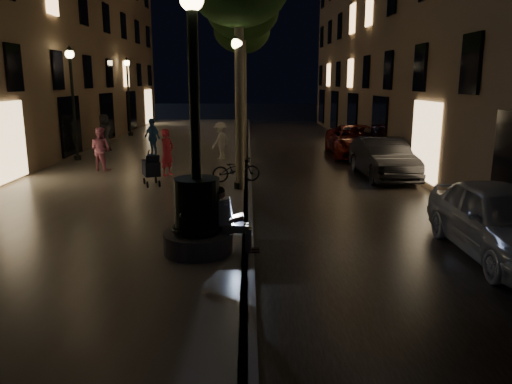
{
  "coord_description": "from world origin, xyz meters",
  "views": [
    {
      "loc": [
        0.01,
        -7.56,
        3.55
      ],
      "look_at": [
        0.18,
        3.0,
        1.2
      ],
      "focal_mm": 35.0,
      "sensor_mm": 36.0,
      "label": 1
    }
  ],
  "objects_px": {
    "stroller": "(151,168)",
    "pedestrian_blue": "(152,137)",
    "lamp_left_c": "(128,86)",
    "car_third": "(356,141)",
    "car_front": "(502,220)",
    "bicycle": "(236,169)",
    "lamp_curb_c": "(243,86)",
    "pedestrian_dark": "(105,133)",
    "seated_man_laptop": "(228,217)",
    "lamp_curb_a": "(238,92)",
    "tree_second": "(243,12)",
    "lamp_left_b": "(72,89)",
    "pedestrian_white": "(221,141)",
    "tree_third": "(242,31)",
    "lamp_curb_d": "(244,85)",
    "tree_far": "(244,35)",
    "lamp_curb_b": "(241,88)",
    "pedestrian_pink": "(101,149)",
    "fountain_lamppost": "(197,203)",
    "car_second": "(383,158)",
    "pedestrian_red": "(167,152)"
  },
  "relations": [
    {
      "from": "fountain_lamppost",
      "to": "seated_man_laptop",
      "type": "xyz_separation_m",
      "value": [
        0.61,
        0.0,
        -0.3
      ]
    },
    {
      "from": "lamp_left_c",
      "to": "pedestrian_dark",
      "type": "bearing_deg",
      "value": -86.77
    },
    {
      "from": "car_front",
      "to": "tree_far",
      "type": "bearing_deg",
      "value": 103.25
    },
    {
      "from": "seated_man_laptop",
      "to": "lamp_curb_a",
      "type": "distance_m",
      "value": 6.44
    },
    {
      "from": "car_front",
      "to": "bicycle",
      "type": "xyz_separation_m",
      "value": [
        -5.6,
        6.94,
        -0.14
      ]
    },
    {
      "from": "lamp_curb_b",
      "to": "lamp_left_b",
      "type": "relative_size",
      "value": 1.0
    },
    {
      "from": "tree_third",
      "to": "pedestrian_white",
      "type": "distance_m",
      "value": 7.71
    },
    {
      "from": "tree_second",
      "to": "lamp_left_b",
      "type": "bearing_deg",
      "value": 180.0
    },
    {
      "from": "tree_third",
      "to": "lamp_curb_d",
      "type": "relative_size",
      "value": 1.5
    },
    {
      "from": "lamp_left_c",
      "to": "car_third",
      "type": "xyz_separation_m",
      "value": [
        12.6,
        -7.68,
        -2.49
      ]
    },
    {
      "from": "tree_far",
      "to": "lamp_curb_c",
      "type": "xyz_separation_m",
      "value": [
        -0.08,
        -2.0,
        -3.2
      ]
    },
    {
      "from": "lamp_left_b",
      "to": "tree_second",
      "type": "bearing_deg",
      "value": 0.0
    },
    {
      "from": "seated_man_laptop",
      "to": "tree_third",
      "type": "bearing_deg",
      "value": 89.72
    },
    {
      "from": "car_second",
      "to": "pedestrian_white",
      "type": "xyz_separation_m",
      "value": [
        -6.24,
        3.57,
        0.26
      ]
    },
    {
      "from": "stroller",
      "to": "pedestrian_blue",
      "type": "relative_size",
      "value": 0.67
    },
    {
      "from": "tree_third",
      "to": "tree_far",
      "type": "xyz_separation_m",
      "value": [
        0.08,
        6.0,
        0.29
      ]
    },
    {
      "from": "lamp_curb_c",
      "to": "pedestrian_dark",
      "type": "height_order",
      "value": "lamp_curb_c"
    },
    {
      "from": "lamp_left_b",
      "to": "pedestrian_blue",
      "type": "bearing_deg",
      "value": 19.87
    },
    {
      "from": "seated_man_laptop",
      "to": "tree_far",
      "type": "bearing_deg",
      "value": 89.6
    },
    {
      "from": "car_second",
      "to": "lamp_left_c",
      "type": "bearing_deg",
      "value": 131.37
    },
    {
      "from": "fountain_lamppost",
      "to": "lamp_left_b",
      "type": "xyz_separation_m",
      "value": [
        -6.4,
        12.0,
        2.02
      ]
    },
    {
      "from": "car_third",
      "to": "pedestrian_blue",
      "type": "bearing_deg",
      "value": -170.37
    },
    {
      "from": "pedestrian_white",
      "to": "pedestrian_dark",
      "type": "xyz_separation_m",
      "value": [
        -5.8,
        2.59,
        0.1
      ]
    },
    {
      "from": "fountain_lamppost",
      "to": "lamp_curb_a",
      "type": "bearing_deg",
      "value": 83.35
    },
    {
      "from": "tree_third",
      "to": "lamp_curb_a",
      "type": "relative_size",
      "value": 1.5
    },
    {
      "from": "fountain_lamppost",
      "to": "tree_third",
      "type": "height_order",
      "value": "tree_third"
    },
    {
      "from": "car_front",
      "to": "pedestrian_blue",
      "type": "relative_size",
      "value": 2.61
    },
    {
      "from": "pedestrian_dark",
      "to": "stroller",
      "type": "bearing_deg",
      "value": -146.85
    },
    {
      "from": "car_front",
      "to": "pedestrian_blue",
      "type": "xyz_separation_m",
      "value": [
        -9.54,
        12.92,
        0.29
      ]
    },
    {
      "from": "tree_far",
      "to": "pedestrian_blue",
      "type": "height_order",
      "value": "tree_far"
    },
    {
      "from": "lamp_curb_b",
      "to": "pedestrian_blue",
      "type": "relative_size",
      "value": 2.79
    },
    {
      "from": "tree_second",
      "to": "pedestrian_red",
      "type": "distance_m",
      "value": 6.98
    },
    {
      "from": "tree_far",
      "to": "pedestrian_red",
      "type": "distance_m",
      "value": 16.79
    },
    {
      "from": "tree_far",
      "to": "lamp_curb_a",
      "type": "relative_size",
      "value": 1.56
    },
    {
      "from": "car_third",
      "to": "pedestrian_white",
      "type": "height_order",
      "value": "pedestrian_white"
    },
    {
      "from": "fountain_lamppost",
      "to": "seated_man_laptop",
      "type": "height_order",
      "value": "fountain_lamppost"
    },
    {
      "from": "pedestrian_pink",
      "to": "tree_second",
      "type": "bearing_deg",
      "value": -130.02
    },
    {
      "from": "fountain_lamppost",
      "to": "car_third",
      "type": "relative_size",
      "value": 0.97
    },
    {
      "from": "lamp_curb_b",
      "to": "car_front",
      "type": "height_order",
      "value": "lamp_curb_b"
    },
    {
      "from": "lamp_curb_a",
      "to": "car_second",
      "type": "distance_m",
      "value": 6.5
    },
    {
      "from": "lamp_curb_b",
      "to": "pedestrian_pink",
      "type": "height_order",
      "value": "lamp_curb_b"
    },
    {
      "from": "pedestrian_blue",
      "to": "tree_second",
      "type": "bearing_deg",
      "value": 27.49
    },
    {
      "from": "lamp_left_b",
      "to": "pedestrian_white",
      "type": "distance_m",
      "value": 6.6
    },
    {
      "from": "lamp_left_c",
      "to": "bicycle",
      "type": "distance_m",
      "value": 16.65
    },
    {
      "from": "fountain_lamppost",
      "to": "seated_man_laptop",
      "type": "distance_m",
      "value": 0.68
    },
    {
      "from": "seated_man_laptop",
      "to": "tree_far",
      "type": "height_order",
      "value": "tree_far"
    },
    {
      "from": "pedestrian_red",
      "to": "pedestrian_blue",
      "type": "xyz_separation_m",
      "value": [
        -1.43,
        4.78,
        0.02
      ]
    },
    {
      "from": "pedestrian_blue",
      "to": "pedestrian_red",
      "type": "bearing_deg",
      "value": -30.86
    },
    {
      "from": "lamp_curb_b",
      "to": "car_third",
      "type": "height_order",
      "value": "lamp_curb_b"
    },
    {
      "from": "pedestrian_white",
      "to": "pedestrian_blue",
      "type": "height_order",
      "value": "pedestrian_blue"
    }
  ]
}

